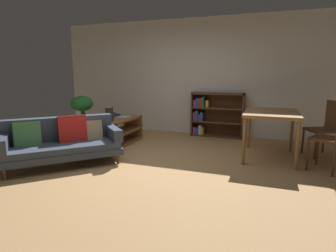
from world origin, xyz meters
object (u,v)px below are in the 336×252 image
Objects in this scene: media_console at (121,131)px; potted_floor_plant at (82,109)px; open_laptop at (120,116)px; desk_speaker at (109,114)px; fabric_couch at (62,141)px; bookshelf at (214,115)px; dining_chair_far at (326,126)px; dining_table at (271,117)px; dining_chair_near at (333,135)px.

media_console is 1.17× the size of potted_floor_plant.
desk_speaker reaches higher than open_laptop.
potted_floor_plant is (-0.86, -0.13, 0.13)m from open_laptop.
bookshelf reaches higher than fabric_couch.
dining_chair_far reaches higher than fabric_couch.
desk_speaker is at bearing -97.22° from media_console.
dining_table is (2.90, 0.03, 0.45)m from media_console.
fabric_couch is 3.49m from dining_table.
desk_speaker is 3.80m from dining_chair_near.
fabric_couch is 1.82× the size of dining_chair_far.
media_console is at bearing -172.97° from dining_chair_far.
open_laptop is 0.38× the size of dining_table.
dining_chair_far is at bearing 25.40° from fabric_couch.
potted_floor_plant is 0.82× the size of bookshelf.
dining_chair_far is (4.78, 0.42, -0.15)m from potted_floor_plant.
potted_floor_plant reaches higher than media_console.
bookshelf is at bearing 139.07° from dining_chair_near.
desk_speaker is at bearing -168.15° from dining_chair_far.
bookshelf reaches higher than media_console.
dining_chair_far is at bearing 25.58° from dining_table.
media_console is 2.93m from dining_table.
potted_floor_plant is 3.87m from dining_table.
open_laptop is 3.93m from dining_chair_far.
dining_chair_near is at bearing -1.24° from desk_speaker.
dining_chair_far reaches higher than dining_table.
dining_chair_near is at bearing -8.82° from open_laptop.
dining_chair_far is at bearing 11.85° from desk_speaker.
potted_floor_plant is at bearing 115.92° from fabric_couch.
fabric_couch is 1.50× the size of bookshelf.
fabric_couch is 1.57× the size of media_console.
open_laptop is 2.15m from bookshelf.
open_laptop is 0.45× the size of dining_chair_near.
fabric_couch is 3.93× the size of open_laptop.
dining_table reaches higher than open_laptop.
fabric_couch is 1.84× the size of potted_floor_plant.
dining_chair_far reaches higher than desk_speaker.
desk_speaker is 3.94m from dining_chair_far.
dining_table is at bearing 152.08° from dining_chair_near.
fabric_couch is at bearing -99.31° from media_console.
dining_chair_near is at bearing -93.61° from dining_chair_far.
desk_speaker is at bearing -134.72° from bookshelf.
potted_floor_plant is at bearing -153.03° from bookshelf.
dining_chair_far is 0.82× the size of bookshelf.
dining_chair_far is (3.86, 0.81, -0.13)m from desk_speaker.
bookshelf is at bearing 39.78° from media_console.
bookshelf reaches higher than desk_speaker.
potted_floor_plant is 2.96m from bookshelf.
dining_chair_near is at bearing 14.49° from fabric_couch.
media_console is (0.24, 1.45, -0.11)m from fabric_couch.
fabric_couch reaches higher than open_laptop.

